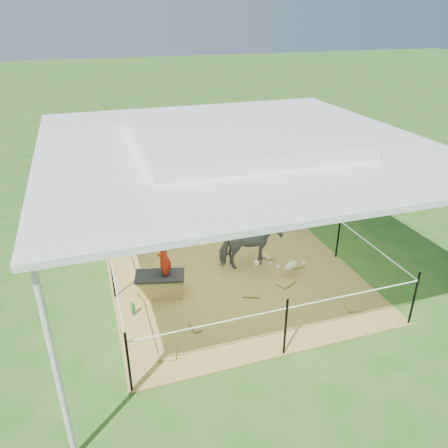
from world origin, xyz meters
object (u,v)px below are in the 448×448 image
object	(u,v)px
pony	(250,245)
distant_person	(225,134)
foal	(291,264)
picnic_table_near	(207,146)
woman	(164,252)
green_bottle	(133,309)
trash_barrel	(300,151)
picnic_table_far	(278,127)
straw_bale	(160,285)

from	to	relation	value
pony	distant_person	world-z (taller)	distant_person
foal	pony	bearing A→B (deg)	115.35
foal	picnic_table_near	world-z (taller)	picnic_table_near
foal	picnic_table_near	xyz separation A→B (m)	(0.67, 8.08, 0.06)
woman	pony	bearing A→B (deg)	116.52
green_bottle	trash_barrel	size ratio (longest dim) A/B	0.23
foal	picnic_table_far	distance (m)	10.74
foal	trash_barrel	bearing A→B (deg)	37.03
green_bottle	picnic_table_far	world-z (taller)	picnic_table_far
woman	distant_person	size ratio (longest dim) A/B	0.83
woman	picnic_table_near	bearing A→B (deg)	173.29
foal	green_bottle	bearing A→B (deg)	160.65
foal	picnic_table_far	xyz separation A→B (m)	(4.23, 9.87, 0.04)
green_bottle	trash_barrel	bearing A→B (deg)	44.99
green_bottle	pony	xyz separation A→B (m)	(2.40, 0.82, 0.38)
picnic_table_far	picnic_table_near	bearing A→B (deg)	-119.39
green_bottle	picnic_table_far	xyz separation A→B (m)	(7.27, 10.15, 0.18)
picnic_table_far	distant_person	bearing A→B (deg)	-119.73
straw_bale	picnic_table_near	distance (m)	8.51
picnic_table_far	distant_person	world-z (taller)	distant_person
woman	distant_person	distance (m)	9.19
straw_bale	green_bottle	world-z (taller)	straw_bale
pony	picnic_table_near	bearing A→B (deg)	-11.29
pony	foal	distance (m)	0.88
woman	trash_barrel	bearing A→B (deg)	150.48
foal	distant_person	bearing A→B (deg)	55.61
straw_bale	woman	xyz separation A→B (m)	(0.10, -0.00, 0.67)
woman	green_bottle	bearing A→B (deg)	-40.81
pony	distant_person	bearing A→B (deg)	-16.31
woman	picnic_table_far	bearing A→B (deg)	160.16
green_bottle	trash_barrel	world-z (taller)	trash_barrel
foal	trash_barrel	world-z (taller)	trash_barrel
distant_person	pony	bearing A→B (deg)	78.83
foal	picnic_table_near	distance (m)	8.10
green_bottle	trash_barrel	distance (m)	8.93
straw_bale	green_bottle	bearing A→B (deg)	-140.71
picnic_table_near	pony	bearing A→B (deg)	-129.13
woman	pony	distance (m)	1.82
straw_bale	picnic_table_near	world-z (taller)	picnic_table_near
straw_bale	woman	world-z (taller)	woman
pony	trash_barrel	size ratio (longest dim) A/B	1.18
woman	picnic_table_far	xyz separation A→B (m)	(6.62, 9.70, -0.55)
pony	foal	xyz separation A→B (m)	(0.65, -0.55, -0.25)
green_bottle	distant_person	distance (m)	9.89
green_bottle	picnic_table_far	bearing A→B (deg)	54.37
woman	distant_person	bearing A→B (deg)	169.56
woman	green_bottle	xyz separation A→B (m)	(-0.65, -0.45, -0.73)
trash_barrel	distant_person	size ratio (longest dim) A/B	0.84
straw_bale	trash_barrel	size ratio (longest dim) A/B	0.82
green_bottle	foal	distance (m)	3.06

